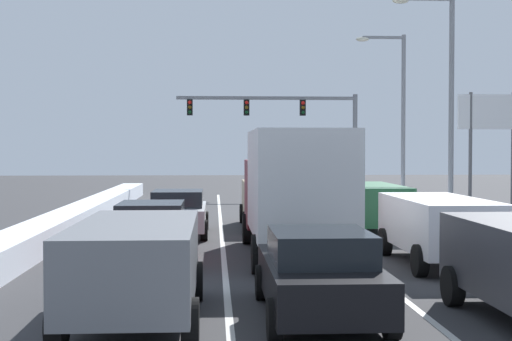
% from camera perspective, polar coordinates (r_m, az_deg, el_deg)
% --- Properties ---
extents(ground_plane, '(120.00, 120.00, 0.00)m').
position_cam_1_polar(ground_plane, '(21.07, 2.10, -6.22)').
color(ground_plane, '#333335').
extents(lane_stripe_between_right_lane_and_center_lane, '(0.14, 43.32, 0.01)m').
position_cam_1_polar(lane_stripe_between_right_lane_and_center_lane, '(25.15, 5.13, -4.93)').
color(lane_stripe_between_right_lane_and_center_lane, silver).
rests_on(lane_stripe_between_right_lane_and_center_lane, ground).
extents(lane_stripe_between_center_lane_and_left_lane, '(0.14, 43.32, 0.01)m').
position_cam_1_polar(lane_stripe_between_center_lane_and_left_lane, '(24.88, -2.66, -4.99)').
color(lane_stripe_between_center_lane_and_left_lane, silver).
rests_on(lane_stripe_between_center_lane_and_left_lane, ground).
extents(snow_bank_right_shoulder, '(1.53, 43.32, 0.76)m').
position_cam_1_polar(snow_bank_right_shoulder, '(26.41, 16.62, -3.85)').
color(snow_bank_right_shoulder, silver).
rests_on(snow_bank_right_shoulder, ground).
extents(snow_bank_left_shoulder, '(1.20, 43.32, 0.74)m').
position_cam_1_polar(snow_bank_left_shoulder, '(25.35, -14.76, -4.09)').
color(snow_bank_left_shoulder, silver).
rests_on(snow_bank_left_shoulder, ground).
extents(suv_white_right_lane_second, '(2.16, 4.90, 1.67)m').
position_cam_1_polar(suv_white_right_lane_second, '(19.01, 13.93, -4.05)').
color(suv_white_right_lane_second, silver).
rests_on(suv_white_right_lane_second, ground).
extents(suv_green_right_lane_third, '(2.16, 4.90, 1.67)m').
position_cam_1_polar(suv_green_right_lane_third, '(25.55, 8.72, -2.55)').
color(suv_green_right_lane_third, '#1E5633').
rests_on(suv_green_right_lane_third, ground).
extents(sedan_black_center_lane_nearest, '(2.00, 4.50, 1.51)m').
position_cam_1_polar(sedan_black_center_lane_nearest, '(12.80, 4.90, -7.92)').
color(sedan_black_center_lane_nearest, black).
rests_on(sedan_black_center_lane_nearest, ground).
extents(box_truck_center_lane_second, '(2.53, 7.20, 3.36)m').
position_cam_1_polar(box_truck_center_lane_second, '(19.54, 3.00, -1.24)').
color(box_truck_center_lane_second, maroon).
rests_on(box_truck_center_lane_second, ground).
extents(suv_tan_center_lane_third, '(2.16, 4.90, 1.67)m').
position_cam_1_polar(suv_tan_center_lane_third, '(27.18, 1.14, -2.28)').
color(suv_tan_center_lane_third, '#937F60').
rests_on(suv_tan_center_lane_third, ground).
extents(suv_gray_left_lane_nearest, '(2.16, 4.90, 1.67)m').
position_cam_1_polar(suv_gray_left_lane_nearest, '(12.58, -9.23, -6.94)').
color(suv_gray_left_lane_nearest, slate).
rests_on(suv_gray_left_lane_nearest, ground).
extents(sedan_red_left_lane_second, '(2.00, 4.50, 1.51)m').
position_cam_1_polar(sedan_red_left_lane_second, '(19.45, -8.07, -4.63)').
color(sedan_red_left_lane_second, maroon).
rests_on(sedan_red_left_lane_second, ground).
extents(sedan_silver_left_lane_third, '(2.00, 4.50, 1.51)m').
position_cam_1_polar(sedan_silver_left_lane_third, '(24.88, -6.03, -3.24)').
color(sedan_silver_left_lane_third, '#B7BABF').
rests_on(sedan_silver_left_lane_third, ground).
extents(traffic_light_gantry, '(10.94, 0.47, 6.20)m').
position_cam_1_polar(traffic_light_gantry, '(44.68, 2.83, 4.05)').
color(traffic_light_gantry, slate).
rests_on(traffic_light_gantry, ground).
extents(street_lamp_right_mid, '(2.66, 0.36, 9.34)m').
position_cam_1_polar(street_lamp_right_mid, '(32.22, 14.30, 6.27)').
color(street_lamp_right_mid, gray).
rests_on(street_lamp_right_mid, ground).
extents(street_lamp_right_far, '(2.66, 0.36, 8.90)m').
position_cam_1_polar(street_lamp_right_far, '(39.76, 10.84, 5.08)').
color(street_lamp_right_far, gray).
rests_on(street_lamp_right_far, ground).
extents(roadside_sign_right, '(3.20, 0.16, 5.50)m').
position_cam_1_polar(roadside_sign_right, '(35.78, 17.75, 3.41)').
color(roadside_sign_right, '#59595B').
rests_on(roadside_sign_right, ground).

